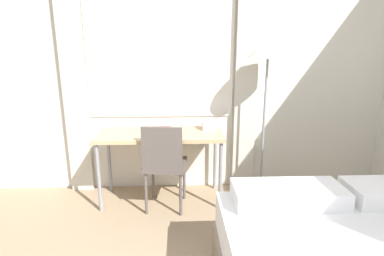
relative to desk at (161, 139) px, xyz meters
name	(u,v)px	position (x,y,z in m)	size (l,w,h in m)	color
wall_back_with_window	(196,71)	(0.38, 0.35, 0.67)	(5.17, 0.13, 2.70)	silver
desk	(161,139)	(0.00, 0.00, 0.00)	(1.28, 0.54, 0.75)	tan
desk_chair	(164,161)	(0.05, -0.22, -0.16)	(0.44, 0.44, 0.89)	#59514C
standing_lamp	(268,56)	(1.07, 0.00, 0.83)	(0.40, 0.40, 1.72)	#4C4C51
telephone	(209,124)	(0.52, 0.13, 0.11)	(0.17, 0.17, 0.11)	white
book	(160,129)	(-0.01, 0.08, 0.08)	(0.20, 0.19, 0.02)	maroon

